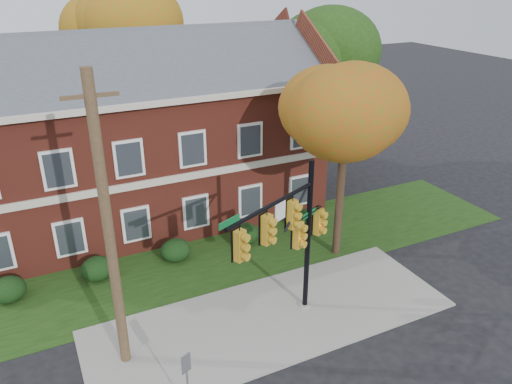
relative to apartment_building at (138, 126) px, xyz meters
name	(u,v)px	position (x,y,z in m)	size (l,w,h in m)	color
ground	(284,334)	(2.00, -11.95, -4.99)	(120.00, 120.00, 0.00)	black
sidewalk	(272,318)	(2.00, -10.95, -4.95)	(14.00, 5.00, 0.08)	gray
grass_strip	(222,257)	(2.00, -5.95, -4.97)	(30.00, 6.00, 0.04)	#193811
apartment_building	(138,126)	(0.00, 0.00, 0.00)	(18.80, 8.80, 9.74)	maroon
hedge_far_left	(8,290)	(-7.00, -5.25, -4.46)	(1.40, 1.26, 1.05)	black
hedge_left	(97,269)	(-3.50, -5.25, -4.46)	(1.40, 1.26, 1.05)	black
hedge_center	(175,250)	(0.00, -5.25, -4.46)	(1.40, 1.26, 1.05)	black
hedge_right	(245,234)	(3.50, -5.25, -4.46)	(1.40, 1.26, 1.05)	black
hedge_far_right	(306,219)	(7.00, -5.25, -4.46)	(1.40, 1.26, 1.05)	black
tree_near_right	(352,116)	(7.22, -8.09, 1.68)	(4.50, 4.25, 8.58)	black
tree_right_rear	(321,47)	(11.31, 0.86, 3.13)	(6.30, 5.95, 10.62)	black
tree_far_rear	(123,30)	(1.34, 7.84, 3.86)	(6.84, 6.46, 11.52)	black
traffic_signal	(291,232)	(2.51, -11.33, -1.12)	(5.15, 2.45, 6.23)	gray
utility_pole	(109,231)	(-3.53, -10.74, 0.07)	(1.55, 0.34, 9.97)	#473721
sign_post	(187,374)	(-2.30, -13.81, -3.44)	(0.32, 0.17, 2.28)	slate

